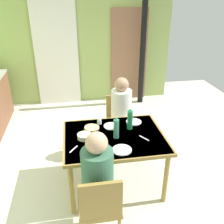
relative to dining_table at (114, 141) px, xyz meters
name	(u,v)px	position (x,y,z in m)	size (l,w,h in m)	color
ground_plane	(87,180)	(-0.35, 0.12, -0.66)	(7.24, 7.24, 0.00)	beige
wall_back	(74,38)	(-0.35, 2.90, 0.76)	(4.20, 0.10, 2.82)	#9FB662
door_wooden	(129,56)	(0.83, 2.82, 0.34)	(0.80, 0.05, 2.00)	#936247
stove_pipe_column	(143,39)	(1.06, 2.55, 0.76)	(0.12, 0.12, 2.82)	black
curtain_panel	(56,50)	(-0.73, 2.80, 0.53)	(0.90, 0.03, 2.37)	white
dining_table	(114,141)	(0.00, 0.00, 0.00)	(1.22, 0.96, 0.73)	olive
chair_near_diner	(100,206)	(-0.28, -0.83, -0.16)	(0.40, 0.40, 0.87)	olive
chair_far_diner	(119,120)	(0.23, 0.83, -0.16)	(0.40, 0.40, 0.87)	olive
person_near_diner	(97,173)	(-0.28, -0.70, 0.13)	(0.30, 0.37, 0.77)	#366652
person_far_diner	(121,107)	(0.23, 0.70, 0.13)	(0.30, 0.37, 0.77)	white
water_bottle_green_near	(116,128)	(0.02, -0.04, 0.20)	(0.06, 0.06, 0.27)	#3C896B
water_bottle_green_far	(130,119)	(0.23, 0.14, 0.21)	(0.07, 0.07, 0.28)	#217D4A
serving_bowl_center	(85,136)	(-0.35, 0.01, 0.10)	(0.17, 0.17, 0.06)	#ECE5CC
dinner_plate_near_left	(134,122)	(0.32, 0.30, 0.08)	(0.20, 0.20, 0.01)	white
dinner_plate_near_right	(111,126)	(0.01, 0.23, 0.08)	(0.20, 0.20, 0.01)	white
dinner_plate_far_center	(122,150)	(0.03, -0.31, 0.08)	(0.22, 0.22, 0.01)	white
drinking_glass_by_near_diner	(99,121)	(-0.14, 0.33, 0.12)	(0.06, 0.06, 0.09)	silver
bread_plate_sliced	(92,128)	(-0.25, 0.23, 0.08)	(0.19, 0.19, 0.02)	#DBB77A
cutlery_knife_near	(74,149)	(-0.49, -0.20, 0.08)	(0.15, 0.02, 0.00)	silver
cutlery_fork_near	(144,138)	(0.34, -0.11, 0.08)	(0.15, 0.02, 0.00)	silver
cutlery_knife_far	(102,139)	(-0.15, -0.06, 0.08)	(0.15, 0.02, 0.00)	silver
cutlery_fork_far	(91,155)	(-0.31, -0.34, 0.08)	(0.15, 0.02, 0.00)	silver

